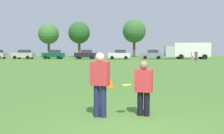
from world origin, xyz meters
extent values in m
plane|color=#47702D|center=(0.00, 0.00, 0.00)|extent=(154.29, 154.29, 0.00)
cylinder|color=#1E234C|center=(-0.84, 0.77, 0.43)|extent=(0.16, 0.16, 0.85)
cylinder|color=#1E234C|center=(-0.66, 0.73, 0.43)|extent=(0.16, 0.16, 0.85)
cube|color=red|center=(-0.75, 0.75, 1.16)|extent=(0.52, 0.37, 0.62)
sphere|color=beige|center=(-0.75, 0.75, 1.59)|extent=(0.24, 0.24, 0.24)
cylinder|color=black|center=(0.49, 0.95, 0.33)|extent=(0.16, 0.16, 0.65)
cylinder|color=black|center=(0.32, 0.99, 0.33)|extent=(0.16, 0.16, 0.65)
cube|color=red|center=(0.40, 0.97, 0.96)|extent=(0.51, 0.36, 0.60)
sphere|color=#8C664C|center=(0.40, 0.97, 1.37)|extent=(0.23, 0.23, 0.23)
cylinder|color=yellow|center=(-0.07, 0.83, 0.85)|extent=(0.27, 0.27, 0.06)
cube|color=#D8590C|center=(-0.90, 5.80, 0.01)|extent=(0.32, 0.32, 0.03)
cone|color=orange|center=(-0.90, 5.80, 0.26)|extent=(0.24, 0.24, 0.45)
cylinder|color=black|center=(-26.32, 44.18, 0.33)|extent=(0.66, 0.22, 0.66)
cube|color=#B7AD99|center=(-21.37, 42.39, 0.78)|extent=(4.21, 1.83, 0.90)
cube|color=#2D333D|center=(-21.12, 42.40, 1.50)|extent=(2.01, 1.65, 0.64)
cylinder|color=black|center=(-22.66, 41.39, 0.33)|extent=(0.66, 0.22, 0.66)
cylinder|color=black|center=(-22.68, 43.38, 0.33)|extent=(0.66, 0.22, 0.66)
cylinder|color=black|center=(-20.06, 41.40, 0.33)|extent=(0.66, 0.22, 0.66)
cylinder|color=black|center=(-20.07, 43.40, 0.33)|extent=(0.66, 0.22, 0.66)
cube|color=#0C4C2D|center=(-15.40, 42.83, 0.78)|extent=(4.21, 1.83, 0.90)
cube|color=#2D333D|center=(-15.15, 42.83, 1.50)|extent=(2.01, 1.65, 0.64)
cylinder|color=black|center=(-16.69, 41.82, 0.33)|extent=(0.66, 0.22, 0.66)
cylinder|color=black|center=(-16.70, 43.82, 0.33)|extent=(0.66, 0.22, 0.66)
cylinder|color=black|center=(-14.09, 41.84, 0.33)|extent=(0.66, 0.22, 0.66)
cylinder|color=black|center=(-14.10, 43.84, 0.33)|extent=(0.66, 0.22, 0.66)
cube|color=black|center=(-8.97, 43.00, 0.78)|extent=(4.21, 1.83, 0.90)
cube|color=#2D333D|center=(-8.72, 43.00, 1.50)|extent=(2.01, 1.65, 0.64)
cylinder|color=black|center=(-10.27, 41.99, 0.33)|extent=(0.66, 0.22, 0.66)
cylinder|color=black|center=(-10.28, 43.99, 0.33)|extent=(0.66, 0.22, 0.66)
cylinder|color=black|center=(-7.67, 42.01, 0.33)|extent=(0.66, 0.22, 0.66)
cylinder|color=black|center=(-7.68, 44.01, 0.33)|extent=(0.66, 0.22, 0.66)
cube|color=silver|center=(-2.28, 42.16, 0.78)|extent=(4.21, 1.83, 0.90)
cube|color=#2D333D|center=(-2.03, 42.16, 1.50)|extent=(2.01, 1.65, 0.64)
cylinder|color=black|center=(-3.57, 41.15, 0.33)|extent=(0.66, 0.22, 0.66)
cylinder|color=black|center=(-3.59, 43.15, 0.33)|extent=(0.66, 0.22, 0.66)
cylinder|color=black|center=(-0.97, 41.17, 0.33)|extent=(0.66, 0.22, 0.66)
cylinder|color=black|center=(-0.98, 43.16, 0.33)|extent=(0.66, 0.22, 0.66)
cube|color=slate|center=(4.01, 43.98, 0.78)|extent=(4.21, 1.83, 0.90)
cube|color=#2D333D|center=(4.26, 43.98, 1.50)|extent=(2.01, 1.65, 0.64)
cylinder|color=black|center=(2.72, 42.97, 0.33)|extent=(0.66, 0.22, 0.66)
cylinder|color=black|center=(2.70, 44.97, 0.33)|extent=(0.66, 0.22, 0.66)
cylinder|color=black|center=(5.32, 42.99, 0.33)|extent=(0.66, 0.22, 0.66)
cylinder|color=black|center=(5.31, 44.99, 0.33)|extent=(0.66, 0.22, 0.66)
cube|color=white|center=(11.74, 44.29, 1.83)|extent=(6.82, 2.55, 2.70)
cube|color=#B2B2B7|center=(7.54, 44.26, 1.48)|extent=(1.82, 2.31, 2.00)
cylinder|color=black|center=(9.54, 42.90, 0.48)|extent=(0.96, 0.29, 0.96)
cylinder|color=black|center=(9.52, 45.64, 0.48)|extent=(0.96, 0.29, 0.96)
cylinder|color=black|center=(13.96, 42.93, 0.48)|extent=(0.96, 0.29, 0.96)
cylinder|color=black|center=(13.94, 45.67, 0.48)|extent=(0.96, 0.29, 0.96)
cylinder|color=gray|center=(9.90, 35.82, 0.42)|extent=(0.16, 0.16, 0.84)
cylinder|color=gray|center=(10.06, 35.89, 0.42)|extent=(0.16, 0.16, 0.84)
cube|color=silver|center=(9.98, 35.85, 1.13)|extent=(0.52, 0.41, 0.59)
sphere|color=beige|center=(9.98, 35.85, 1.53)|extent=(0.23, 0.23, 0.23)
cylinder|color=#4C4C51|center=(10.85, 36.63, 0.43)|extent=(0.16, 0.16, 0.86)
cylinder|color=#4C4C51|center=(10.67, 36.59, 0.43)|extent=(0.16, 0.16, 0.86)
cube|color=red|center=(10.76, 36.61, 1.16)|extent=(0.51, 0.36, 0.61)
sphere|color=#D8AD8C|center=(10.76, 36.61, 1.57)|extent=(0.23, 0.23, 0.23)
cylinder|color=brown|center=(-21.14, 57.17, 1.84)|extent=(0.61, 0.61, 3.67)
sphere|color=#3D7033|center=(-21.14, 57.17, 5.91)|extent=(5.25, 5.25, 5.25)
cylinder|color=brown|center=(-13.00, 56.34, 1.89)|extent=(0.63, 0.63, 3.79)
sphere|color=#285623|center=(-13.00, 56.34, 6.09)|extent=(5.41, 5.41, 5.41)
cylinder|color=brown|center=(0.72, 56.61, 1.99)|extent=(0.66, 0.66, 3.98)
sphere|color=#33662D|center=(0.72, 56.61, 6.40)|extent=(5.69, 5.69, 5.69)
camera|label=1|loc=(0.07, -5.74, 1.78)|focal=40.11mm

